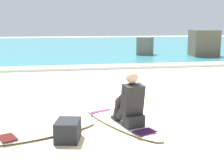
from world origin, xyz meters
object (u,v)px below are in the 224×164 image
at_px(surfer_seated, 130,104).
at_px(surfboard_spare_near, 45,132).
at_px(beach_bag, 68,130).
at_px(surfboard_main, 119,121).

distance_m(surfer_seated, surfboard_spare_near, 1.52).
bearing_deg(beach_bag, surfboard_main, 34.49).
height_order(surfer_seated, surfboard_spare_near, surfer_seated).
distance_m(surfboard_spare_near, beach_bag, 0.52).
distance_m(surfer_seated, beach_bag, 1.19).
relative_size(surfboard_main, surfer_seated, 2.55).
xyz_separation_m(surfboard_main, surfer_seated, (0.13, -0.30, 0.40)).
distance_m(surfboard_main, beach_bag, 1.18).
xyz_separation_m(surfer_seated, beach_bag, (-1.10, -0.37, -0.28)).
bearing_deg(surfboard_spare_near, surfboard_main, 13.45).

